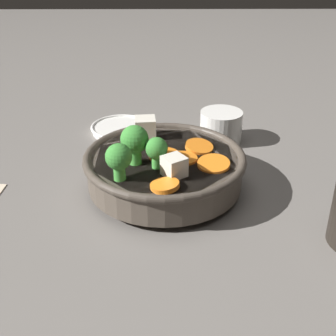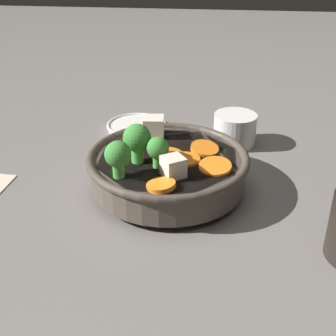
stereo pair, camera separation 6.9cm
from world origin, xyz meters
name	(u,v)px [view 2 (the right image)]	position (x,y,z in m)	size (l,w,h in m)	color
ground_plane	(168,189)	(0.00, 0.00, 0.00)	(3.00, 3.00, 0.00)	slate
stirfry_bowl	(167,166)	(0.00, 0.00, 0.04)	(0.24, 0.24, 0.11)	#51473D
side_saucer	(137,126)	(-0.08, 0.21, 0.01)	(0.12, 0.12, 0.01)	white
tea_cup	(235,129)	(0.10, 0.17, 0.03)	(0.08, 0.08, 0.06)	white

